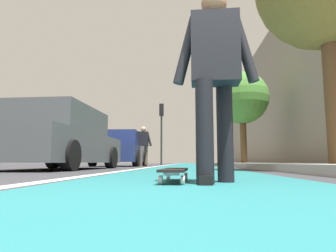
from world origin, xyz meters
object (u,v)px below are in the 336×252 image
(skateboard, at_px, (175,171))
(traffic_light, at_px, (161,122))
(parked_car_mid, at_px, (121,150))
(street_tree_mid, at_px, (242,98))
(skater_person, at_px, (215,70))
(pedestrian_distant, at_px, (143,143))
(parked_car_near, at_px, (60,140))

(skateboard, xyz_separation_m, traffic_light, (16.51, 1.54, 2.70))
(parked_car_mid, relative_size, street_tree_mid, 0.89)
(skater_person, xyz_separation_m, traffic_light, (16.66, 1.88, 1.86))
(pedestrian_distant, bearing_deg, street_tree_mid, -63.95)
(street_tree_mid, bearing_deg, skateboard, 166.43)
(traffic_light, relative_size, street_tree_mid, 0.85)
(skateboard, distance_m, skater_person, 0.92)
(skateboard, xyz_separation_m, parked_car_mid, (10.18, 2.80, 0.62))
(parked_car_near, xyz_separation_m, traffic_light, (12.21, -1.40, 2.10))
(parked_car_near, distance_m, street_tree_mid, 10.13)
(skateboard, xyz_separation_m, skater_person, (-0.15, -0.35, 0.84))
(skater_person, distance_m, parked_car_mid, 10.80)
(street_tree_mid, bearing_deg, traffic_light, 45.44)
(skateboard, bearing_deg, traffic_light, 5.32)
(parked_car_near, relative_size, parked_car_mid, 1.06)
(skater_person, xyz_separation_m, parked_car_near, (4.44, 3.28, -0.24))
(skater_person, distance_m, street_tree_mid, 12.77)
(skater_person, bearing_deg, street_tree_mid, -11.87)
(traffic_light, xyz_separation_m, street_tree_mid, (-4.39, -4.46, 0.58))
(skater_person, height_order, pedestrian_distant, pedestrian_distant)
(skater_person, bearing_deg, parked_car_mid, 16.93)
(pedestrian_distant, bearing_deg, skater_person, -168.24)
(parked_car_near, height_order, traffic_light, traffic_light)
(skater_person, relative_size, parked_car_mid, 0.39)
(skateboard, distance_m, street_tree_mid, 12.89)
(skateboard, xyz_separation_m, parked_car_near, (4.29, 2.94, 0.60))
(skater_person, distance_m, pedestrian_distant, 10.20)
(parked_car_near, bearing_deg, street_tree_mid, -36.84)
(skater_person, relative_size, street_tree_mid, 0.35)
(parked_car_near, relative_size, traffic_light, 1.10)
(parked_car_mid, distance_m, traffic_light, 6.78)
(street_tree_mid, bearing_deg, skater_person, 168.13)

